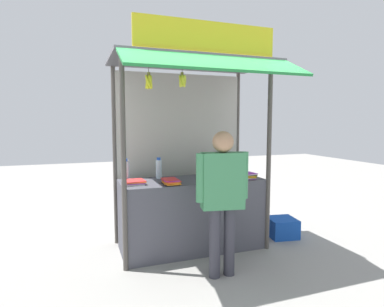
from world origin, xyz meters
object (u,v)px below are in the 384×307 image
water_bottle_rear_center (159,169)px  water_bottle_mid_left (217,168)px  water_bottle_left (126,171)px  water_bottle_center (127,170)px  magazine_stack_back_left (135,182)px  banana_bunch_leftmost (182,81)px  water_bottle_right (240,164)px  plastic_crate (282,227)px  magazine_stack_back_right (222,180)px  water_bottle_far_right (223,164)px  banana_bunch_inner_left (149,82)px  magazine_stack_front_right (247,175)px  vendor_person (223,190)px  magazine_stack_far_left (171,182)px

water_bottle_rear_center → water_bottle_mid_left: water_bottle_rear_center is taller
water_bottle_left → water_bottle_center: (0.03, 0.13, -0.01)m
magazine_stack_back_left → banana_bunch_leftmost: bearing=-39.8°
water_bottle_right → plastic_crate: bearing=-27.1°
magazine_stack_back_right → water_bottle_far_right: bearing=63.9°
water_bottle_center → magazine_stack_back_left: water_bottle_center is taller
magazine_stack_back_right → banana_bunch_inner_left: 1.56m
magazine_stack_back_left → plastic_crate: magazine_stack_back_left is taller
water_bottle_right → magazine_stack_front_right: size_ratio=0.98×
banana_bunch_inner_left → water_bottle_right: bearing=24.8°
water_bottle_center → water_bottle_far_right: (1.41, 0.01, 0.02)m
magazine_stack_back_left → banana_bunch_leftmost: size_ratio=1.09×
banana_bunch_leftmost → plastic_crate: 2.67m
water_bottle_mid_left → banana_bunch_inner_left: 1.58m
water_bottle_center → water_bottle_rear_center: bearing=-6.5°
water_bottle_far_right → water_bottle_center: bearing=-179.5°
water_bottle_center → magazine_stack_front_right: size_ratio=0.88×
magazine_stack_front_right → banana_bunch_leftmost: banana_bunch_leftmost is taller
water_bottle_rear_center → vendor_person: 1.18m
banana_bunch_leftmost → magazine_stack_far_left: bearing=108.0°
water_bottle_right → magazine_stack_front_right: water_bottle_right is taller
water_bottle_far_right → magazine_stack_back_left: water_bottle_far_right is taller
water_bottle_center → water_bottle_far_right: water_bottle_far_right is taller
water_bottle_right → water_bottle_far_right: water_bottle_far_right is taller
magazine_stack_far_left → banana_bunch_leftmost: (0.08, -0.24, 1.20)m
vendor_person → magazine_stack_back_right: bearing=-105.0°
water_bottle_mid_left → vendor_person: size_ratio=0.17×
magazine_stack_back_left → plastic_crate: (2.18, 0.00, -0.83)m
magazine_stack_front_right → banana_bunch_leftmost: size_ratio=1.17×
magazine_stack_far_left → magazine_stack_back_right: (0.68, -0.05, -0.02)m
water_bottle_right → banana_bunch_inner_left: size_ratio=1.02×
water_bottle_far_right → banana_bunch_inner_left: banana_bunch_inner_left is taller
magazine_stack_back_right → banana_bunch_inner_left: banana_bunch_inner_left is taller
magazine_stack_front_right → magazine_stack_back_left: (-1.53, 0.08, -0.01)m
water_bottle_mid_left → water_bottle_center: bearing=168.9°
water_bottle_right → water_bottle_center: size_ratio=1.11×
magazine_stack_back_right → magazine_stack_far_left: bearing=176.1°
magazine_stack_back_left → vendor_person: (0.82, -0.81, 0.00)m
water_bottle_rear_center → magazine_stack_far_left: bearing=-85.1°
magazine_stack_front_right → magazine_stack_far_left: magazine_stack_front_right is taller
magazine_stack_far_left → magazine_stack_back_left: magazine_stack_far_left is taller
water_bottle_mid_left → water_bottle_center: water_bottle_mid_left is taller
water_bottle_right → water_bottle_center: 1.67m
water_bottle_mid_left → plastic_crate: size_ratio=0.71×
water_bottle_rear_center → water_bottle_far_right: bearing=3.5°
water_bottle_right → water_bottle_far_right: (-0.25, 0.05, 0.01)m
water_bottle_right → magazine_stack_front_right: 0.39m
water_bottle_far_right → banana_bunch_leftmost: bearing=-139.4°
water_bottle_right → magazine_stack_back_left: size_ratio=1.05×
water_bottle_left → banana_bunch_inner_left: 1.24m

